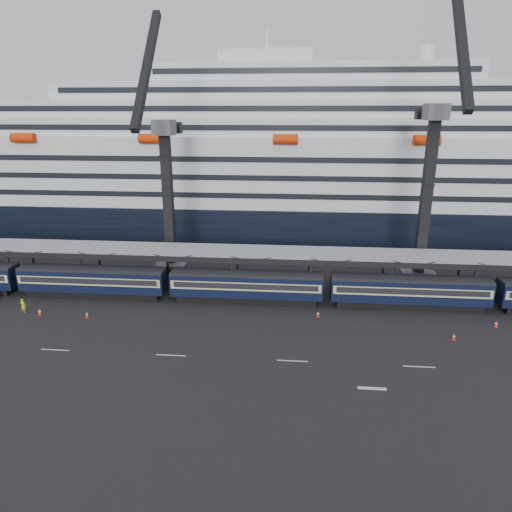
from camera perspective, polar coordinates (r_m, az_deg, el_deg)
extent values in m
plane|color=black|center=(48.98, 7.00, -10.62)|extent=(260.00, 260.00, 0.00)
cube|color=beige|center=(51.38, -23.82, -10.68)|extent=(3.00, 0.15, 0.02)
cube|color=beige|center=(47.00, -10.58, -12.09)|extent=(3.00, 0.15, 0.02)
cube|color=beige|center=(45.45, 4.55, -12.93)|extent=(3.00, 0.15, 0.02)
cube|color=beige|center=(47.02, 19.73, -12.90)|extent=(3.00, 0.15, 0.02)
cube|color=beige|center=(42.64, 14.30, -15.74)|extent=(2.50, 0.40, 0.02)
cube|color=black|center=(63.34, -19.56, -4.36)|extent=(17.48, 2.40, 0.90)
cube|color=black|center=(62.71, -19.72, -2.84)|extent=(19.00, 2.80, 2.70)
cube|color=beige|center=(62.61, -19.75, -2.58)|extent=(18.62, 2.92, 1.05)
cube|color=black|center=(62.60, -19.76, -2.54)|extent=(17.86, 2.98, 0.70)
cube|color=black|center=(62.23, -19.86, -1.54)|extent=(19.00, 2.50, 0.35)
cube|color=black|center=(58.08, -1.21, -5.29)|extent=(17.48, 2.40, 0.90)
cube|color=black|center=(57.40, -1.22, -3.64)|extent=(19.00, 2.80, 2.70)
cube|color=beige|center=(57.29, -1.22, -3.36)|extent=(18.62, 2.92, 1.05)
cube|color=black|center=(57.27, -1.22, -3.31)|extent=(17.86, 2.98, 0.70)
cube|color=black|center=(56.87, -1.23, -2.23)|extent=(19.00, 2.50, 0.35)
cube|color=black|center=(59.45, 18.43, -5.69)|extent=(17.48, 2.40, 0.90)
cube|color=black|center=(58.79, 18.60, -4.08)|extent=(19.00, 2.80, 2.70)
cube|color=beige|center=(58.69, 18.63, -3.80)|extent=(18.62, 2.92, 1.05)
cube|color=black|center=(58.67, 18.63, -3.76)|extent=(17.86, 2.98, 0.70)
cube|color=black|center=(58.28, 18.74, -2.71)|extent=(19.00, 2.50, 0.35)
cube|color=gray|center=(59.86, 6.82, 0.34)|extent=(130.00, 6.00, 0.25)
cube|color=black|center=(57.10, 6.88, -0.84)|extent=(130.00, 0.25, 0.70)
cube|color=black|center=(62.81, 6.74, 0.89)|extent=(130.00, 0.25, 0.70)
cube|color=black|center=(69.36, -28.41, -1.64)|extent=(0.25, 0.25, 5.40)
cube|color=black|center=(73.83, -26.11, -0.23)|extent=(0.25, 0.25, 5.40)
cube|color=black|center=(64.43, -20.95, -2.01)|extent=(0.25, 0.25, 5.40)
cube|color=black|center=(69.22, -18.99, -0.47)|extent=(0.25, 0.25, 5.40)
cube|color=black|center=(60.76, -12.43, -2.38)|extent=(0.25, 0.25, 5.40)
cube|color=black|center=(65.82, -11.01, -0.73)|extent=(0.25, 0.25, 5.40)
cube|color=black|center=(58.59, -3.04, -2.74)|extent=(0.25, 0.25, 5.40)
cube|color=black|center=(63.82, -2.34, -0.99)|extent=(0.25, 0.25, 5.40)
cube|color=black|center=(58.08, 6.79, -3.03)|extent=(0.25, 0.25, 5.40)
cube|color=black|center=(63.35, 6.67, -1.24)|extent=(0.25, 0.25, 5.40)
cube|color=black|center=(59.28, 16.51, -3.22)|extent=(0.25, 0.25, 5.40)
cube|color=black|center=(64.46, 15.59, -1.46)|extent=(0.25, 0.25, 5.40)
cube|color=black|center=(62.09, 25.59, -3.33)|extent=(0.25, 0.25, 5.40)
cube|color=black|center=(67.05, 24.01, -1.63)|extent=(0.25, 0.25, 5.40)
cube|color=black|center=(91.30, 6.28, 5.17)|extent=(200.00, 28.00, 7.00)
cube|color=silver|center=(89.74, 6.48, 11.10)|extent=(190.00, 26.88, 12.00)
cube|color=silver|center=(89.21, 6.66, 15.89)|extent=(160.00, 24.64, 3.00)
cube|color=black|center=(76.85, 6.87, 15.61)|extent=(153.60, 0.12, 0.90)
cube|color=silver|center=(89.17, 6.73, 17.81)|extent=(124.00, 21.84, 3.00)
cube|color=black|center=(78.20, 6.92, 17.84)|extent=(119.04, 0.12, 0.90)
cube|color=silver|center=(89.23, 6.80, 19.74)|extent=(90.00, 19.04, 3.00)
cube|color=black|center=(79.67, 6.98, 19.99)|extent=(86.40, 0.12, 0.90)
cube|color=silver|center=(89.40, 6.88, 21.66)|extent=(56.00, 16.24, 3.00)
cube|color=black|center=(81.25, 7.03, 22.06)|extent=(53.76, 0.12, 0.90)
cube|color=silver|center=(89.79, 1.37, 23.35)|extent=(16.00, 12.00, 2.50)
cylinder|color=silver|center=(92.31, 20.50, 22.49)|extent=(2.80, 2.80, 3.00)
cylinder|color=red|center=(88.15, -27.09, 13.01)|extent=(4.00, 1.60, 1.60)
cylinder|color=red|center=(78.95, -12.98, 14.11)|extent=(4.00, 1.60, 1.60)
cylinder|color=red|center=(75.25, 3.71, 14.36)|extent=(4.00, 1.60, 1.60)
cylinder|color=red|center=(77.85, 20.59, 13.42)|extent=(4.00, 1.60, 1.60)
cube|color=#4D4F55|center=(68.36, -10.43, -1.50)|extent=(4.50, 4.50, 2.00)
cube|color=black|center=(65.81, -10.91, 6.75)|extent=(1.30, 1.30, 18.00)
cube|color=#4D4F55|center=(64.72, -11.44, 15.47)|extent=(2.60, 3.20, 2.00)
cube|color=black|center=(59.34, -13.53, 21.85)|extent=(0.90, 12.26, 14.37)
cube|color=black|center=(67.14, -10.83, 15.58)|extent=(0.90, 5.04, 0.90)
cube|color=black|center=(69.58, -10.24, 15.51)|extent=(2.20, 1.60, 1.60)
cube|color=#4D4F55|center=(67.21, 19.49, -2.59)|extent=(4.50, 4.50, 2.00)
cube|color=black|center=(64.44, 20.49, 6.64)|extent=(1.30, 1.30, 20.00)
cube|color=#4D4F55|center=(63.48, 21.59, 16.41)|extent=(2.60, 3.20, 2.00)
cube|color=black|center=(58.53, 24.21, 24.21)|extent=(0.90, 12.21, 16.90)
cube|color=black|center=(66.18, 20.91, 16.48)|extent=(0.90, 5.60, 0.90)
cube|color=black|center=(68.89, 20.27, 16.38)|extent=(2.20, 1.60, 1.60)
imported|color=#D3E30B|center=(61.55, -27.11, -5.55)|extent=(0.69, 0.50, 1.76)
cube|color=red|center=(60.32, -25.37, -6.64)|extent=(0.43, 0.43, 0.05)
cone|color=red|center=(60.16, -25.43, -6.27)|extent=(0.36, 0.36, 0.82)
cylinder|color=white|center=(60.16, -25.43, -6.27)|extent=(0.31, 0.31, 0.14)
cube|color=red|center=(57.49, -20.35, -7.19)|extent=(0.38, 0.38, 0.04)
cone|color=red|center=(57.34, -20.39, -6.84)|extent=(0.32, 0.32, 0.71)
cylinder|color=white|center=(57.34, -20.39, -6.84)|extent=(0.27, 0.27, 0.12)
cube|color=red|center=(54.63, 7.75, -7.50)|extent=(0.38, 0.38, 0.04)
cone|color=red|center=(54.47, 7.76, -7.14)|extent=(0.32, 0.32, 0.72)
cylinder|color=white|center=(54.47, 7.76, -7.14)|extent=(0.27, 0.27, 0.12)
cube|color=red|center=(53.34, 23.46, -9.56)|extent=(0.38, 0.38, 0.04)
cone|color=red|center=(53.18, 23.51, -9.19)|extent=(0.32, 0.32, 0.72)
cylinder|color=white|center=(53.18, 23.51, -9.19)|extent=(0.27, 0.27, 0.12)
cube|color=red|center=(58.29, 27.78, -7.84)|extent=(0.41, 0.41, 0.04)
cone|color=red|center=(58.13, 27.83, -7.47)|extent=(0.35, 0.35, 0.78)
cylinder|color=white|center=(58.13, 27.83, -7.47)|extent=(0.29, 0.29, 0.13)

